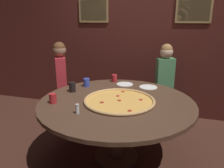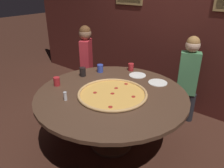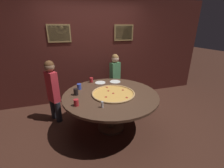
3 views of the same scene
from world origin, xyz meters
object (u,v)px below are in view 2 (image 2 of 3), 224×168
(diner_side_left, at_px, (87,61))
(drink_cup_centre_back, at_px, (83,72))
(condiment_shaker, at_px, (65,96))
(giant_pizza, at_px, (113,94))
(drink_cup_near_right, at_px, (131,67))
(diner_far_left, at_px, (188,75))
(white_plate_beside_cup, at_px, (137,75))
(white_plate_far_back, at_px, (158,83))
(drink_cup_front_edge, at_px, (100,68))
(dining_table, at_px, (111,101))
(drink_cup_far_left, at_px, (57,81))

(diner_side_left, bearing_deg, drink_cup_centre_back, -169.93)
(condiment_shaker, distance_m, diner_side_left, 1.32)
(giant_pizza, bearing_deg, drink_cup_centre_back, 165.81)
(drink_cup_near_right, relative_size, drink_cup_centre_back, 0.85)
(diner_far_left, bearing_deg, white_plate_beside_cup, 21.95)
(white_plate_far_back, bearing_deg, drink_cup_front_edge, -167.09)
(giant_pizza, bearing_deg, dining_table, 145.01)
(drink_cup_front_edge, relative_size, white_plate_far_back, 0.46)
(drink_cup_near_right, bearing_deg, condiment_shaker, -92.04)
(drink_cup_near_right, relative_size, drink_cup_front_edge, 0.94)
(drink_cup_near_right, xyz_separation_m, drink_cup_centre_back, (-0.38, -0.58, 0.01))
(drink_cup_far_left, distance_m, diner_far_left, 1.77)
(drink_cup_centre_back, xyz_separation_m, white_plate_beside_cup, (0.56, 0.48, -0.06))
(giant_pizza, bearing_deg, white_plate_beside_cup, 97.93)
(giant_pizza, relative_size, diner_far_left, 0.62)
(white_plate_beside_cup, xyz_separation_m, diner_side_left, (-0.99, 0.01, -0.01))
(dining_table, xyz_separation_m, giant_pizza, (0.04, -0.03, 0.13))
(drink_cup_front_edge, bearing_deg, white_plate_beside_cup, 25.24)
(drink_cup_far_left, relative_size, white_plate_beside_cup, 0.47)
(giant_pizza, height_order, drink_cup_front_edge, drink_cup_front_edge)
(giant_pizza, height_order, drink_cup_near_right, drink_cup_near_right)
(dining_table, distance_m, giant_pizza, 0.14)
(white_plate_beside_cup, distance_m, condiment_shaker, 1.09)
(giant_pizza, height_order, white_plate_far_back, giant_pizza)
(drink_cup_near_right, bearing_deg, drink_cup_centre_back, -123.23)
(dining_table, distance_m, drink_cup_far_left, 0.72)
(drink_cup_centre_back, bearing_deg, white_plate_far_back, 26.37)
(giant_pizza, bearing_deg, condiment_shaker, -126.73)
(dining_table, xyz_separation_m, drink_cup_far_left, (-0.64, -0.27, 0.17))
(dining_table, height_order, diner_far_left, diner_far_left)
(drink_cup_near_right, height_order, drink_cup_front_edge, drink_cup_front_edge)
(dining_table, height_order, drink_cup_front_edge, drink_cup_front_edge)
(condiment_shaker, height_order, diner_far_left, diner_far_left)
(drink_cup_front_edge, relative_size, white_plate_beside_cup, 0.48)
(drink_cup_front_edge, bearing_deg, condiment_shaker, -72.97)
(dining_table, relative_size, giant_pizza, 2.20)
(giant_pizza, height_order, white_plate_beside_cup, giant_pizza)
(drink_cup_front_edge, bearing_deg, diner_side_left, 155.60)
(drink_cup_near_right, distance_m, drink_cup_front_edge, 0.44)
(drink_cup_far_left, bearing_deg, white_plate_far_back, 42.59)
(dining_table, distance_m, white_plate_beside_cup, 0.63)
(giant_pizza, height_order, diner_side_left, diner_side_left)
(condiment_shaker, bearing_deg, diner_side_left, 125.62)
(drink_cup_front_edge, xyz_separation_m, white_plate_beside_cup, (0.48, 0.23, -0.05))
(dining_table, height_order, giant_pizza, giant_pizza)
(condiment_shaker, bearing_deg, drink_cup_far_left, 154.67)
(dining_table, height_order, drink_cup_near_right, drink_cup_near_right)
(diner_far_left, distance_m, diner_side_left, 1.58)
(white_plate_far_back, bearing_deg, white_plate_beside_cup, 173.10)
(condiment_shaker, relative_size, diner_side_left, 0.07)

